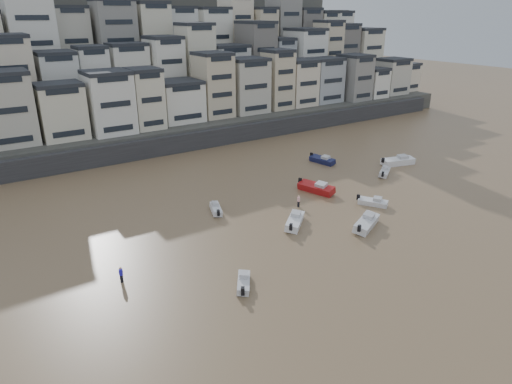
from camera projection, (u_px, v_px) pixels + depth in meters
ground at (445, 361)px, 35.93m from camera, size 400.00×400.00×0.00m
harbor_wall at (192, 140)px, 90.68m from camera, size 140.00×3.00×3.50m
hillside at (138, 63)px, 119.75m from camera, size 141.04×66.00×50.00m
boat_j at (244, 281)px, 45.54m from camera, size 3.47×4.21×1.14m
boat_d at (385, 171)px, 76.57m from camera, size 4.70×3.84×1.27m
boat_c at (295, 220)px, 58.47m from camera, size 5.52×5.18×1.56m
boat_a at (366, 222)px, 57.79m from camera, size 6.36×4.45×1.66m
boat_g at (398, 160)px, 81.53m from camera, size 7.02×3.82×1.82m
boat_f at (216, 208)px, 62.37m from camera, size 2.72×4.44×1.15m
boat_i at (322, 159)px, 82.50m from camera, size 2.70×5.62×1.47m
boat_b at (373, 201)px, 64.54m from camera, size 3.52×4.59×1.22m
boat_e at (316, 187)px, 69.15m from camera, size 3.78×6.62×1.72m
person_blue at (121, 275)px, 46.10m from camera, size 0.44×0.44×1.74m
person_pink at (299, 201)px, 63.98m from camera, size 0.44×0.44×1.74m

